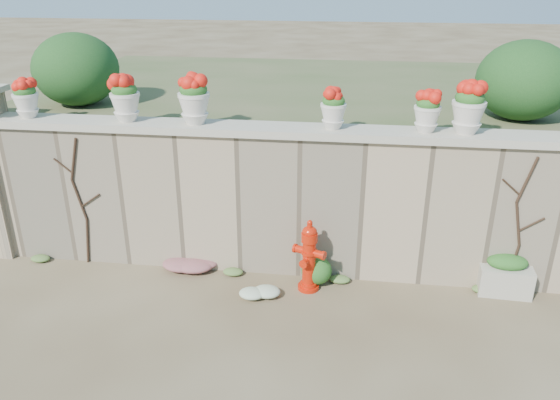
# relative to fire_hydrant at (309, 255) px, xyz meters

# --- Properties ---
(ground) EXTENTS (80.00, 80.00, 0.00)m
(ground) POSITION_rel_fire_hydrant_xyz_m (-0.58, -1.29, -0.51)
(ground) COLOR #4F3E27
(ground) RESTS_ON ground
(stone_wall) EXTENTS (8.00, 0.40, 2.00)m
(stone_wall) POSITION_rel_fire_hydrant_xyz_m (-0.58, 0.51, 0.49)
(stone_wall) COLOR #9E8769
(stone_wall) RESTS_ON ground
(wall_cap) EXTENTS (8.10, 0.52, 0.10)m
(wall_cap) POSITION_rel_fire_hydrant_xyz_m (-0.58, 0.51, 1.54)
(wall_cap) COLOR #B8B19C
(wall_cap) RESTS_ON stone_wall
(raised_fill) EXTENTS (9.00, 6.00, 2.00)m
(raised_fill) POSITION_rel_fire_hydrant_xyz_m (-0.58, 3.71, 0.49)
(raised_fill) COLOR #384C23
(raised_fill) RESTS_ON ground
(back_shrub_left) EXTENTS (1.30, 1.30, 1.10)m
(back_shrub_left) POSITION_rel_fire_hydrant_xyz_m (-3.78, 1.71, 2.04)
(back_shrub_left) COLOR #143814
(back_shrub_left) RESTS_ON raised_fill
(back_shrub_right) EXTENTS (1.30, 1.30, 1.10)m
(back_shrub_right) POSITION_rel_fire_hydrant_xyz_m (2.82, 1.71, 2.04)
(back_shrub_right) COLOR #143814
(back_shrub_right) RESTS_ON raised_fill
(vine_left) EXTENTS (0.60, 0.04, 1.91)m
(vine_left) POSITION_rel_fire_hydrant_xyz_m (-3.26, 0.29, 0.48)
(vine_left) COLOR black
(vine_left) RESTS_ON ground
(vine_right) EXTENTS (0.60, 0.04, 1.91)m
(vine_right) POSITION_rel_fire_hydrant_xyz_m (2.64, 0.29, 0.48)
(vine_right) COLOR black
(vine_right) RESTS_ON ground
(fire_hydrant) EXTENTS (0.44, 0.31, 1.01)m
(fire_hydrant) POSITION_rel_fire_hydrant_xyz_m (0.00, 0.00, 0.00)
(fire_hydrant) COLOR red
(fire_hydrant) RESTS_ON ground
(planter_box) EXTENTS (0.69, 0.43, 0.56)m
(planter_box) POSITION_rel_fire_hydrant_xyz_m (2.58, 0.26, -0.25)
(planter_box) COLOR #B8B19C
(planter_box) RESTS_ON ground
(green_shrub) EXTENTS (0.52, 0.47, 0.50)m
(green_shrub) POSITION_rel_fire_hydrant_xyz_m (0.10, 0.05, -0.26)
(green_shrub) COLOR #1E5119
(green_shrub) RESTS_ON ground
(magenta_clump) EXTENTS (0.78, 0.52, 0.21)m
(magenta_clump) POSITION_rel_fire_hydrant_xyz_m (-1.71, 0.26, -0.41)
(magenta_clump) COLOR #BE2667
(magenta_clump) RESTS_ON ground
(white_flowers) EXTENTS (0.49, 0.39, 0.18)m
(white_flowers) POSITION_rel_fire_hydrant_xyz_m (-0.62, -0.31, -0.42)
(white_flowers) COLOR white
(white_flowers) RESTS_ON ground
(urn_pot_0) EXTENTS (0.34, 0.34, 0.53)m
(urn_pot_0) POSITION_rel_fire_hydrant_xyz_m (-3.94, 0.51, 1.85)
(urn_pot_0) COLOR beige
(urn_pot_0) RESTS_ON wall_cap
(urn_pot_1) EXTENTS (0.39, 0.39, 0.61)m
(urn_pot_1) POSITION_rel_fire_hydrant_xyz_m (-2.52, 0.51, 1.89)
(urn_pot_1) COLOR beige
(urn_pot_1) RESTS_ON wall_cap
(urn_pot_2) EXTENTS (0.42, 0.42, 0.65)m
(urn_pot_2) POSITION_rel_fire_hydrant_xyz_m (-1.58, 0.51, 1.91)
(urn_pot_2) COLOR beige
(urn_pot_2) RESTS_ON wall_cap
(urn_pot_3) EXTENTS (0.33, 0.33, 0.52)m
(urn_pot_3) POSITION_rel_fire_hydrant_xyz_m (0.23, 0.51, 1.85)
(urn_pot_3) COLOR beige
(urn_pot_3) RESTS_ON wall_cap
(urn_pot_4) EXTENTS (0.33, 0.33, 0.52)m
(urn_pot_4) POSITION_rel_fire_hydrant_xyz_m (1.39, 0.51, 1.85)
(urn_pot_4) COLOR beige
(urn_pot_4) RESTS_ON wall_cap
(urn_pot_5) EXTENTS (0.41, 0.41, 0.65)m
(urn_pot_5) POSITION_rel_fire_hydrant_xyz_m (1.87, 0.51, 1.91)
(urn_pot_5) COLOR beige
(urn_pot_5) RESTS_ON wall_cap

